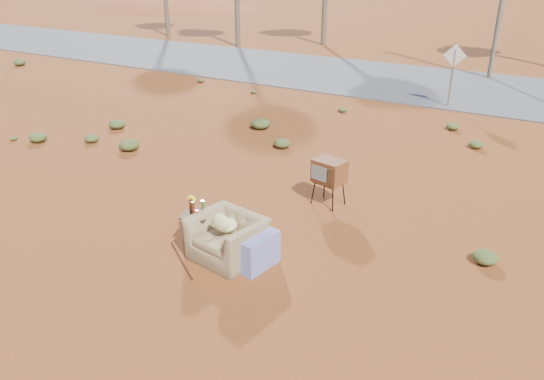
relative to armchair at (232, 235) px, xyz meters
The scene contains 9 objects.
ground 0.77m from the armchair, 146.63° to the left, with size 140.00×140.00×0.00m, color brown.
highway 15.34m from the armchair, 91.83° to the left, with size 140.00×7.00×0.04m, color #565659.
dirt_mound 45.91m from the armchair, 131.62° to the left, with size 26.00×18.00×2.00m, color brown.
armchair is the anchor object (origin of this frame).
tv_unit 3.00m from the armchair, 79.12° to the left, with size 0.74×0.65×1.04m.
side_table 0.87m from the armchair, behind, with size 0.59×0.59×0.99m.
rusty_bar 1.05m from the armchair, 145.79° to the right, with size 0.04×0.04×1.36m, color #532316.
road_sign 12.40m from the armchair, 85.32° to the left, with size 0.78×0.06×2.19m.
scrub_patch 4.92m from the armchair, 105.53° to the left, with size 17.49×8.07×0.33m.
Camera 1 is at (5.22, -7.15, 5.15)m, focal length 35.00 mm.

